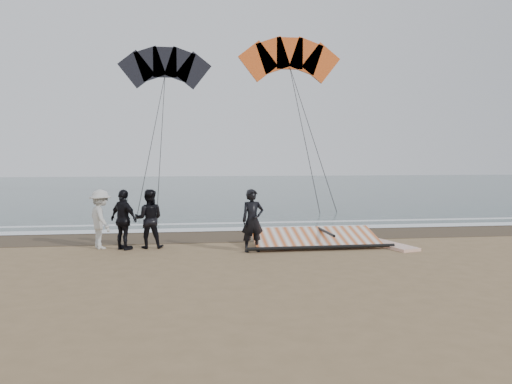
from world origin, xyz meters
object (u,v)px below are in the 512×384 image
board_white (388,244)px  sail_rig (312,239)px  man_main (253,220)px  board_cream (280,234)px

board_white → sail_rig: sail_rig is taller
man_main → board_white: (4.19, 0.37, -0.85)m
man_main → board_white: man_main is taller
board_cream → sail_rig: bearing=-66.4°
man_main → board_white: size_ratio=0.81×
man_main → board_white: 4.29m
board_white → sail_rig: (-2.28, 0.38, 0.15)m
sail_rig → man_main: bearing=-158.6°
board_white → board_cream: bearing=124.3°
board_white → board_cream: board_cream is taller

